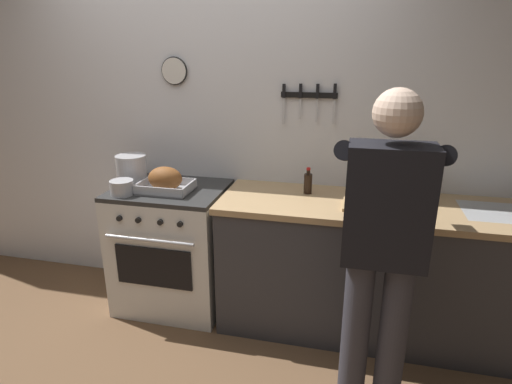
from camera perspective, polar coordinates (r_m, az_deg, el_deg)
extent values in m
cube|color=silver|center=(3.11, -5.70, 9.31)|extent=(6.00, 0.10, 2.60)
cube|color=black|center=(2.87, 7.24, 12.96)|extent=(0.38, 0.02, 0.04)
cube|color=silver|center=(2.90, 3.76, 10.92)|extent=(0.02, 0.00, 0.18)
cube|color=black|center=(2.88, 3.82, 13.58)|extent=(0.02, 0.02, 0.09)
cube|color=silver|center=(2.88, 6.01, 11.22)|extent=(0.01, 0.00, 0.14)
cube|color=black|center=(2.87, 6.09, 13.53)|extent=(0.02, 0.02, 0.09)
cube|color=silver|center=(2.87, 8.26, 10.94)|extent=(0.01, 0.00, 0.16)
cube|color=black|center=(2.85, 8.38, 13.42)|extent=(0.02, 0.02, 0.09)
cube|color=silver|center=(2.86, 10.53, 10.70)|extent=(0.02, 0.00, 0.17)
cube|color=black|center=(2.85, 10.69, 13.32)|extent=(0.02, 0.02, 0.10)
cylinder|color=white|center=(3.11, -11.05, 15.88)|extent=(0.18, 0.02, 0.18)
torus|color=black|center=(3.11, -11.05, 15.88)|extent=(0.19, 0.02, 0.19)
cube|color=#38383D|center=(2.90, 15.88, -10.38)|extent=(2.00, 0.62, 0.86)
cube|color=tan|center=(2.71, 16.72, -2.01)|extent=(2.03, 0.65, 0.04)
cube|color=#B2B5B7|center=(2.87, 30.27, -3.44)|extent=(0.44, 0.36, 0.11)
cube|color=white|center=(3.13, -11.17, -7.55)|extent=(0.76, 0.62, 0.87)
cube|color=black|center=(2.88, -13.78, -9.93)|extent=(0.53, 0.01, 0.28)
cube|color=#2D2D2D|center=(2.97, -11.71, 0.27)|extent=(0.76, 0.62, 0.03)
cylinder|color=black|center=(2.83, -18.11, -3.43)|extent=(0.04, 0.02, 0.04)
cylinder|color=black|center=(2.77, -15.74, -3.71)|extent=(0.04, 0.02, 0.04)
cylinder|color=black|center=(2.70, -12.91, -4.05)|extent=(0.04, 0.02, 0.04)
cylinder|color=black|center=(2.65, -10.31, -4.34)|extent=(0.04, 0.02, 0.04)
cylinder|color=silver|center=(2.76, -14.38, -6.37)|extent=(0.61, 0.02, 0.02)
cylinder|color=#383842|center=(2.31, 13.36, -18.31)|extent=(0.14, 0.14, 0.86)
cylinder|color=#383842|center=(2.32, 18.04, -18.55)|extent=(0.14, 0.14, 0.86)
cube|color=black|center=(1.98, 17.49, -1.75)|extent=(0.38, 0.22, 0.56)
sphere|color=beige|center=(1.88, 18.72, 10.18)|extent=(0.21, 0.21, 0.21)
cylinder|color=black|center=(2.16, 12.00, 5.36)|extent=(0.09, 0.55, 0.22)
cylinder|color=black|center=(2.19, 23.06, 4.46)|extent=(0.09, 0.55, 0.22)
cube|color=#B7B7BC|center=(2.89, -12.15, 0.20)|extent=(0.34, 0.25, 0.01)
cube|color=#B7B7BC|center=(2.77, -13.28, 0.06)|extent=(0.34, 0.01, 0.05)
cube|color=#B7B7BC|center=(2.99, -11.19, 1.55)|extent=(0.34, 0.01, 0.05)
cube|color=#B7B7BC|center=(2.96, -15.18, 1.05)|extent=(0.01, 0.25, 0.05)
cube|color=#B7B7BC|center=(2.81, -9.06, 0.59)|extent=(0.01, 0.25, 0.05)
ellipsoid|color=brown|center=(2.87, -12.26, 1.82)|extent=(0.23, 0.17, 0.16)
cylinder|color=#B7B7BC|center=(3.09, -16.56, 2.92)|extent=(0.21, 0.21, 0.21)
cylinder|color=#B7B7BC|center=(2.89, -17.78, 0.59)|extent=(0.15, 0.15, 0.10)
cube|color=tan|center=(2.64, 15.65, -1.82)|extent=(0.36, 0.24, 0.02)
cylinder|color=gold|center=(2.89, 21.55, 1.52)|extent=(0.07, 0.07, 0.23)
cylinder|color=gold|center=(2.85, 21.88, 4.18)|extent=(0.03, 0.03, 0.05)
cylinder|color=black|center=(2.85, 21.96, 4.81)|extent=(0.03, 0.03, 0.01)
cylinder|color=#47141E|center=(2.73, 16.25, 1.36)|extent=(0.08, 0.08, 0.25)
cylinder|color=#47141E|center=(2.69, 16.53, 4.40)|extent=(0.04, 0.04, 0.05)
cylinder|color=maroon|center=(2.69, 16.60, 5.10)|extent=(0.04, 0.04, 0.01)
cylinder|color=black|center=(2.79, 7.08, 1.12)|extent=(0.05, 0.05, 0.13)
cylinder|color=black|center=(2.77, 7.14, 2.72)|extent=(0.02, 0.02, 0.03)
cylinder|color=#B21919|center=(2.76, 7.16, 3.15)|extent=(0.03, 0.03, 0.01)
cylinder|color=#997F4C|center=(2.90, 18.45, 1.38)|extent=(0.07, 0.07, 0.17)
cylinder|color=#997F4C|center=(2.87, 18.67, 3.40)|extent=(0.03, 0.03, 0.04)
cylinder|color=black|center=(2.87, 18.72, 3.90)|extent=(0.03, 0.03, 0.01)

